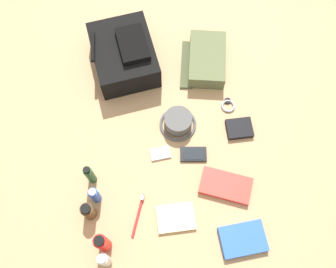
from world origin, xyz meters
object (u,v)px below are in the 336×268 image
toiletry_pouch (206,60)px  cologne_bottle (88,211)px  bucket_hat (178,122)px  wristwatch (228,105)px  toothpaste_tube (104,260)px  notepad (176,218)px  wallet (239,128)px  toothbrush (139,213)px  media_player (160,153)px  backpack (124,55)px  paperback_novel (243,239)px  travel_guidebook (226,186)px  shampoo_bottle (90,175)px  deodorant_spray (95,195)px  sunscreen_spray (103,243)px  cell_phone (193,154)px

toiletry_pouch → cologne_bottle: (-0.66, 0.53, 0.02)m
toiletry_pouch → bucket_hat: size_ratio=1.74×
wristwatch → toothpaste_tube: bearing=139.0°
notepad → wallet: bearing=-43.4°
toothbrush → bucket_hat: bearing=-26.4°
toothpaste_tube → media_player: (0.42, -0.23, -0.06)m
backpack → media_player: 0.48m
toothpaste_tube → paperback_novel: size_ratio=0.72×
bucket_hat → cologne_bottle: 0.52m
paperback_novel → toothbrush: bearing=72.1°
bucket_hat → media_player: 0.16m
travel_guidebook → media_player: (0.16, 0.26, -0.01)m
shampoo_bottle → notepad: bearing=-118.6°
toothpaste_tube → wallet: (0.51, -0.58, -0.05)m
paperback_novel → wallet: (0.46, -0.05, -0.00)m
backpack → wallet: size_ratio=3.40×
paperback_novel → media_player: bearing=38.7°
cologne_bottle → deodorant_spray: bearing=-22.2°
backpack → travel_guidebook: (-0.61, -0.39, -0.06)m
backpack → sunscreen_spray: (-0.82, 0.10, 0.01)m
shampoo_bottle → notepad: size_ratio=0.98×
travel_guidebook → notepad: size_ratio=1.54×
sunscreen_spray → toothbrush: (0.12, -0.13, -0.07)m
bucket_hat → toothbrush: bucket_hat is taller
toiletry_pouch → shampoo_bottle: (-0.52, 0.52, 0.03)m
deodorant_spray → cell_phone: 0.44m
backpack → cologne_bottle: (-0.69, 0.16, -0.02)m
cell_phone → travel_guidebook: bearing=-140.7°
cologne_bottle → media_player: bearing=-51.3°
bucket_hat → travel_guidebook: (-0.29, -0.17, -0.02)m
backpack → cell_phone: (-0.47, -0.27, -0.07)m
cologne_bottle → wristwatch: cologne_bottle is taller
toiletry_pouch → sunscreen_spray: sunscreen_spray is taller
travel_guidebook → cell_phone: (0.15, 0.12, -0.01)m
travel_guidebook → wallet: bearing=-19.8°
sunscreen_spray → cologne_bottle: sunscreen_spray is taller
deodorant_spray → toothbrush: (-0.07, -0.17, -0.05)m
paperback_novel → toiletry_pouch: bearing=4.7°
cell_phone → media_player: size_ratio=1.27×
notepad → media_player: bearing=5.8°
paperback_novel → toothpaste_tube: bearing=95.0°
toothbrush → travel_guidebook: bearing=-76.5°
wristwatch → notepad: notepad is taller
deodorant_spray → wallet: 0.67m
bucket_hat → toothbrush: bearing=153.6°
wallet → deodorant_spray: bearing=109.7°
paperback_novel → wristwatch: size_ratio=2.65×
bucket_hat → media_player: bearing=147.0°
toiletry_pouch → sunscreen_spray: (-0.79, 0.47, 0.04)m
backpack → paperback_novel: (-0.83, -0.43, -0.06)m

